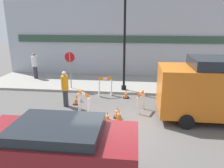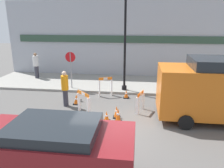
{
  "view_description": "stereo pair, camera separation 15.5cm",
  "coord_description": "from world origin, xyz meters",
  "px_view_note": "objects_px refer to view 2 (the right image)",
  "views": [
    {
      "loc": [
        0.8,
        -7.41,
        4.16
      ],
      "look_at": [
        -0.41,
        3.18,
        1.0
      ],
      "focal_mm": 35.0,
      "sensor_mm": 36.0,
      "label": 1
    },
    {
      "loc": [
        0.95,
        -7.39,
        4.16
      ],
      "look_at": [
        -0.41,
        3.18,
        1.0
      ],
      "focal_mm": 35.0,
      "sensor_mm": 36.0,
      "label": 2
    }
  ],
  "objects_px": {
    "stop_sign": "(71,64)",
    "person_worker": "(65,88)",
    "streetlamp_post": "(125,18)",
    "person_pedestrian": "(36,65)",
    "parked_car_1": "(56,150)"
  },
  "relations": [
    {
      "from": "streetlamp_post",
      "to": "person_worker",
      "type": "height_order",
      "value": "streetlamp_post"
    },
    {
      "from": "person_pedestrian",
      "to": "parked_car_1",
      "type": "bearing_deg",
      "value": 103.46
    },
    {
      "from": "streetlamp_post",
      "to": "parked_car_1",
      "type": "bearing_deg",
      "value": -98.78
    },
    {
      "from": "streetlamp_post",
      "to": "stop_sign",
      "type": "height_order",
      "value": "streetlamp_post"
    },
    {
      "from": "person_worker",
      "to": "person_pedestrian",
      "type": "xyz_separation_m",
      "value": [
        -3.67,
        4.53,
        0.13
      ]
    },
    {
      "from": "person_worker",
      "to": "parked_car_1",
      "type": "bearing_deg",
      "value": -80.63
    },
    {
      "from": "stop_sign",
      "to": "person_worker",
      "type": "distance_m",
      "value": 2.68
    },
    {
      "from": "person_worker",
      "to": "parked_car_1",
      "type": "height_order",
      "value": "person_worker"
    },
    {
      "from": "stop_sign",
      "to": "person_pedestrian",
      "type": "bearing_deg",
      "value": -34.33
    },
    {
      "from": "stop_sign",
      "to": "person_worker",
      "type": "relative_size",
      "value": 1.23
    },
    {
      "from": "stop_sign",
      "to": "parked_car_1",
      "type": "relative_size",
      "value": 0.55
    },
    {
      "from": "stop_sign",
      "to": "parked_car_1",
      "type": "xyz_separation_m",
      "value": [
        2.01,
        -7.71,
        -0.64
      ]
    },
    {
      "from": "streetlamp_post",
      "to": "person_pedestrian",
      "type": "relative_size",
      "value": 3.61
    },
    {
      "from": "streetlamp_post",
      "to": "person_pedestrian",
      "type": "xyz_separation_m",
      "value": [
        -6.39,
        1.94,
        -3.14
      ]
    },
    {
      "from": "stop_sign",
      "to": "person_worker",
      "type": "height_order",
      "value": "stop_sign"
    }
  ]
}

